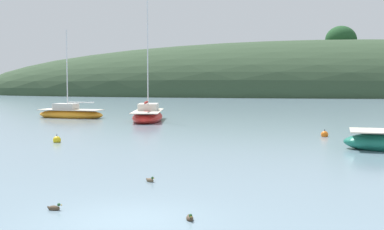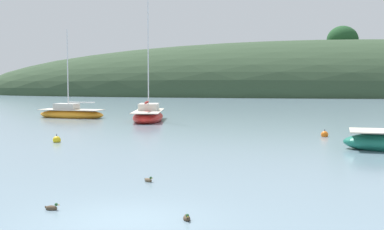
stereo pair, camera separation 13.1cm
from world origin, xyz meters
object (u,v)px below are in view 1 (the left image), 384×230
object	(u,v)px
mooring_buoy_inner	(57,140)
duck_trailing	(190,218)
sailboat_teal_outer	(148,116)
sailboat_orange_cutter	(70,113)
mooring_buoy_channel	(325,135)
duck_straggler	(150,180)
duck_lone_right	(54,208)

from	to	relation	value
mooring_buoy_inner	duck_trailing	distance (m)	17.47
sailboat_teal_outer	duck_trailing	bearing A→B (deg)	-78.50
sailboat_orange_cutter	mooring_buoy_channel	world-z (taller)	sailboat_orange_cutter
mooring_buoy_channel	duck_trailing	distance (m)	20.25
sailboat_teal_outer	sailboat_orange_cutter	size ratio (longest dim) A/B	1.26
sailboat_teal_outer	duck_straggler	bearing A→B (deg)	-80.36
mooring_buoy_inner	duck_trailing	xyz separation A→B (m)	(8.66, -15.17, -0.07)
duck_trailing	duck_lone_right	world-z (taller)	same
mooring_buoy_channel	mooring_buoy_inner	distance (m)	15.69
sailboat_teal_outer	duck_lone_right	size ratio (longest dim) A/B	23.33
sailboat_orange_cutter	mooring_buoy_channel	size ratio (longest dim) A/B	14.61
mooring_buoy_channel	duck_lone_right	distance (m)	21.14
mooring_buoy_channel	sailboat_teal_outer	bearing A→B (deg)	140.75
mooring_buoy_channel	duck_straggler	distance (m)	16.61
sailboat_orange_cutter	duck_straggler	world-z (taller)	sailboat_orange_cutter
mooring_buoy_channel	duck_straggler	world-z (taller)	mooring_buoy_channel
sailboat_teal_outer	duck_lone_right	world-z (taller)	sailboat_teal_outer
duck_straggler	mooring_buoy_channel	bearing A→B (deg)	60.04
duck_trailing	duck_lone_right	distance (m)	3.85
mooring_buoy_inner	sailboat_orange_cutter	bearing A→B (deg)	105.18
duck_straggler	duck_lone_right	xyz separation A→B (m)	(-1.99, -4.07, 0.00)
duck_trailing	duck_straggler	xyz separation A→B (m)	(-1.80, 4.79, 0.00)
mooring_buoy_channel	duck_trailing	xyz separation A→B (m)	(-6.50, -19.18, -0.07)
mooring_buoy_channel	sailboat_orange_cutter	bearing A→B (deg)	146.94
sailboat_orange_cutter	duck_trailing	world-z (taller)	sailboat_orange_cutter
sailboat_orange_cutter	mooring_buoy_inner	world-z (taller)	sailboat_orange_cutter
sailboat_orange_cutter	duck_lone_right	world-z (taller)	sailboat_orange_cutter
mooring_buoy_inner	sailboat_teal_outer	bearing A→B (deg)	79.27
mooring_buoy_channel	duck_trailing	size ratio (longest dim) A/B	1.27
duck_lone_right	sailboat_teal_outer	bearing A→B (deg)	94.37
sailboat_orange_cutter	duck_straggler	size ratio (longest dim) A/B	21.37
sailboat_teal_outer	duck_trailing	distance (m)	29.98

